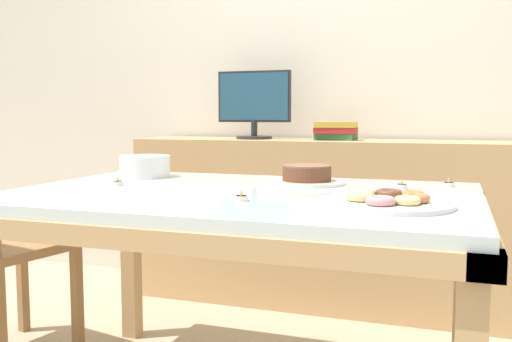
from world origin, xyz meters
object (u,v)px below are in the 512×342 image
pastry_platter (387,201)px  tealight_centre (241,198)px  book_stack (336,130)px  tealight_near_cakes (402,186)px  plate_stack (145,166)px  tealight_right_edge (118,183)px  tealight_left_edge (449,184)px  cake_chocolate_round (307,176)px  computer_monitor (254,105)px

pastry_platter → tealight_centre: pastry_platter is taller
book_stack → tealight_near_cakes: size_ratio=5.91×
plate_stack → tealight_right_edge: (0.05, -0.28, -0.03)m
tealight_left_edge → tealight_centre: same height
tealight_right_edge → tealight_centre: bearing=-20.6°
tealight_centre → tealight_right_edge: bearing=159.4°
cake_chocolate_round → tealight_left_edge: cake_chocolate_round is taller
book_stack → tealight_centre: (0.00, -1.44, -0.17)m
cake_chocolate_round → tealight_centre: size_ratio=7.25×
cake_chocolate_round → plate_stack: plate_stack is taller
plate_stack → tealight_centre: plate_stack is taller
book_stack → tealight_near_cakes: bearing=-66.3°
computer_monitor → tealight_left_edge: bearing=-39.7°
pastry_platter → tealight_near_cakes: 0.40m
pastry_platter → tealight_left_edge: (0.16, 0.51, -0.00)m
computer_monitor → plate_stack: bearing=-99.0°
book_stack → tealight_centre: 1.45m
book_stack → tealight_centre: book_stack is taller
cake_chocolate_round → tealight_right_edge: 0.70m
tealight_near_cakes → pastry_platter: bearing=-90.6°
pastry_platter → plate_stack: size_ratio=1.78×
plate_stack → tealight_centre: 0.79m
cake_chocolate_round → tealight_near_cakes: 0.35m
computer_monitor → tealight_left_edge: computer_monitor is taller
plate_stack → tealight_near_cakes: plate_stack is taller
book_stack → cake_chocolate_round: 0.97m
cake_chocolate_round → tealight_centre: (-0.08, -0.48, -0.02)m
pastry_platter → plate_stack: (-1.04, 0.44, 0.03)m
plate_stack → tealight_left_edge: 1.20m
tealight_centre → tealight_near_cakes: size_ratio=1.00×
computer_monitor → plate_stack: computer_monitor is taller
pastry_platter → tealight_left_edge: 0.54m
cake_chocolate_round → plate_stack: size_ratio=1.38×
computer_monitor → tealight_left_edge: (1.05, -0.87, -0.30)m
plate_stack → tealight_left_edge: plate_stack is taller
pastry_platter → tealight_centre: bearing=-173.1°
pastry_platter → cake_chocolate_round: bearing=128.6°
tealight_left_edge → plate_stack: bearing=-176.6°
book_stack → cake_chocolate_round: bearing=-85.1°
tealight_left_edge → tealight_centre: bearing=-135.9°
tealight_right_edge → tealight_near_cakes: (0.99, 0.24, 0.00)m
pastry_platter → computer_monitor: bearing=122.7°
book_stack → plate_stack: bearing=-123.1°
book_stack → plate_stack: (-0.61, -0.94, -0.13)m
plate_stack → tealight_left_edge: size_ratio=5.25×
cake_chocolate_round → tealight_centre: cake_chocolate_round is taller
book_stack → tealight_left_edge: bearing=-56.1°
cake_chocolate_round → tealight_right_edge: size_ratio=7.25×
computer_monitor → pastry_platter: bearing=-57.3°
tealight_near_cakes → tealight_centre: bearing=-133.3°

